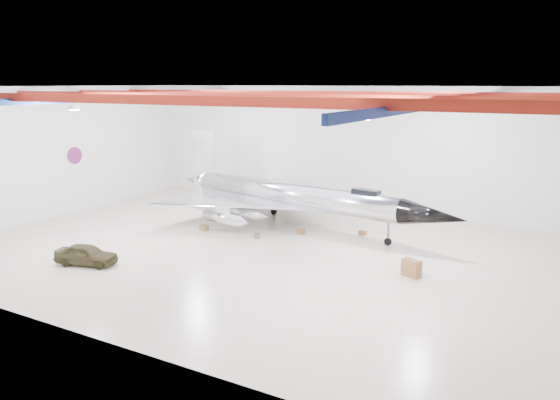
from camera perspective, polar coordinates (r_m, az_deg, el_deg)
The scene contains 15 objects.
floor at distance 37.93m, azimuth -2.64°, elevation -5.14°, with size 40.00×40.00×0.00m, color beige.
wall_back at distance 49.89m, azimuth 6.54°, elevation 5.43°, with size 40.00×40.00×0.00m, color silver.
wall_left at distance 50.20m, azimuth -22.49°, elevation 4.63°, with size 30.00×30.00×0.00m, color silver.
ceiling at distance 36.22m, azimuth -2.81°, elevation 11.72°, with size 40.00×40.00×0.00m, color #0A0F38.
ceiling_structure at distance 36.24m, azimuth -2.80°, elevation 10.65°, with size 39.50×29.50×1.08m.
wall_roundel at distance 51.45m, azimuth -20.66°, elevation 4.37°, with size 1.50×1.50×0.10m, color #B21414.
jet_aircraft at distance 43.16m, azimuth 1.27°, elevation 0.20°, with size 26.03×16.76×7.11m.
jeep at distance 36.64m, azimuth -19.59°, elevation -5.38°, with size 1.58×3.93×1.34m, color #37331B.
desk at distance 33.46m, azimuth 13.57°, elevation -6.93°, with size 1.13×0.57×1.04m, color brown.
crate_ply at distance 42.95m, azimuth -7.93°, elevation -2.89°, with size 0.59×0.47×0.42m, color olive.
engine_drum at distance 40.40m, azimuth -2.41°, elevation -3.77°, with size 0.43×0.43×0.39m, color #59595B.
parts_bin at distance 41.67m, azimuth 8.63°, elevation -3.41°, with size 0.53×0.43×0.37m, color olive.
crate_small at distance 48.12m, azimuth -5.46°, elevation -1.29°, with size 0.36×0.29×0.25m, color #59595B.
tool_chest at distance 39.88m, azimuth 11.18°, elevation -4.23°, with size 0.39×0.39×0.35m, color #9F1E0F.
oil_barrel at distance 41.59m, azimuth 2.19°, elevation -3.32°, with size 0.50×0.40×0.35m, color olive.
Camera 1 is at (19.36, -30.61, 11.25)m, focal length 35.00 mm.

